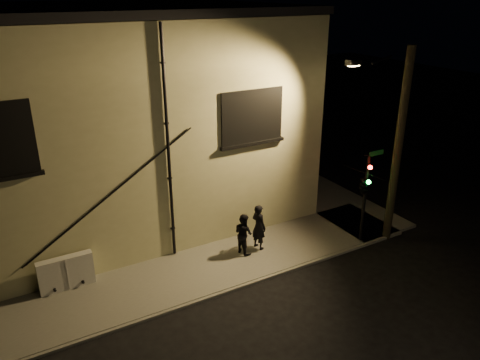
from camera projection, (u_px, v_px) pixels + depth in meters
ground at (256, 282)px, 16.18m from camera, size 90.00×90.00×0.00m
sidewalk at (227, 221)px, 20.24m from camera, size 21.00×16.00×0.12m
building at (90, 112)px, 20.33m from camera, size 16.20×12.23×8.80m
utility_cabinet at (66, 273)px, 15.45m from camera, size 1.77×0.30×1.17m
pedestrian_a at (259, 227)px, 17.74m from camera, size 0.57×0.74×1.81m
pedestrian_b at (244, 233)px, 17.47m from camera, size 0.74×0.87×1.59m
traffic_signal at (365, 184)px, 17.58m from camera, size 1.28×2.16×3.66m
streetlamp_pole at (396, 144)px, 17.53m from camera, size 2.04×1.40×7.61m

